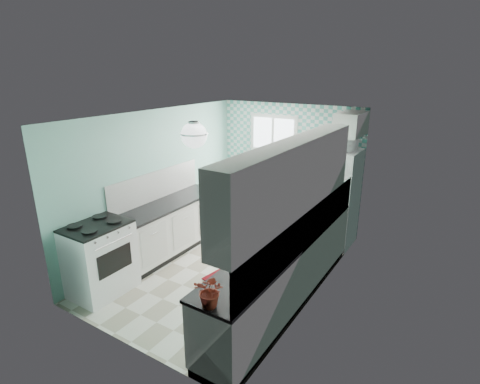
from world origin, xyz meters
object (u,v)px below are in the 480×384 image
Objects in this scene: stove at (99,258)px; sink at (316,216)px; fruit_bowl at (242,277)px; potted_plant at (211,291)px; ceiling_light at (194,135)px; microwave at (339,140)px; fridge at (334,197)px.

sink is (2.40, 2.27, 0.38)m from stove.
fruit_bowl is 0.60m from potted_plant.
potted_plant reaches higher than stove.
stove is (-1.20, -0.80, -1.77)m from ceiling_light.
microwave is (-0.09, 3.33, 0.99)m from fruit_bowl.
fridge is 1.13m from sink.
stove is 1.73× the size of microwave.
fruit_bowl is 3.48m from microwave.
sink is at bearing 89.89° from fruit_bowl.
ceiling_light is 2.15m from potted_plant.
fruit_bowl is at bearing 2.61° from stove.
fridge is 7.76× the size of fruit_bowl.
stove is at bearing -124.69° from fridge.
sink is 0.87× the size of microwave.
fridge is (1.11, 2.60, -1.43)m from ceiling_light.
potted_plant is at bearing -11.10° from stove.
microwave reaches higher than potted_plant.
ceiling_light is 0.33× the size of stove.
fridge reaches higher than fruit_bowl.
sink is 2.79m from potted_plant.
sink is at bearing -85.72° from fridge.
ceiling_light is 2.28m from stove.
potted_plant is at bearing -89.18° from fridge.
fruit_bowl is 0.68× the size of potted_plant.
sink reaches higher than stove.
fruit_bowl is at bearing -31.25° from ceiling_light.
potted_plant is at bearing -90.00° from fruit_bowl.
sink is (1.20, 1.48, -1.39)m from ceiling_light.
potted_plant is at bearing -88.37° from sink.
fridge is 1.70× the size of stove.
fridge is 3.92m from potted_plant.
fridge is 2.93× the size of microwave.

